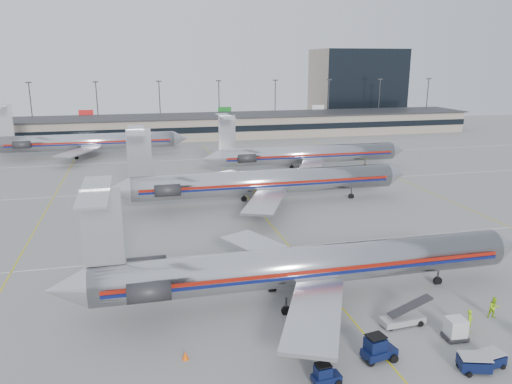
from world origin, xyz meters
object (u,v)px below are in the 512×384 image
object	(u,v)px
tug_center	(378,349)
uld_container	(456,329)
jet_foreground	(300,266)
jet_second_row	(260,182)
belt_loader	(404,318)

from	to	relation	value
tug_center	uld_container	xyz separation A→B (m)	(7.21, 1.15, -0.03)
jet_foreground	jet_second_row	xyz separation A→B (m)	(4.17, 30.92, 0.16)
belt_loader	tug_center	bearing A→B (deg)	-141.63
jet_second_row	tug_center	size ratio (longest dim) A/B	17.34
jet_second_row	belt_loader	bearing A→B (deg)	-85.76
tug_center	uld_container	bearing A→B (deg)	-0.87
jet_second_row	uld_container	size ratio (longest dim) A/B	26.22
belt_loader	uld_container	bearing A→B (deg)	-50.44
tug_center	belt_loader	bearing A→B (deg)	32.63
uld_container	belt_loader	size ratio (longest dim) A/B	0.40
jet_second_row	uld_container	distance (m)	40.53
jet_second_row	uld_container	world-z (taller)	jet_second_row
tug_center	belt_loader	xyz separation A→B (m)	(4.42, 4.06, -0.31)
jet_foreground	uld_container	world-z (taller)	jet_foreground
jet_foreground	uld_container	size ratio (longest dim) A/B	25.05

